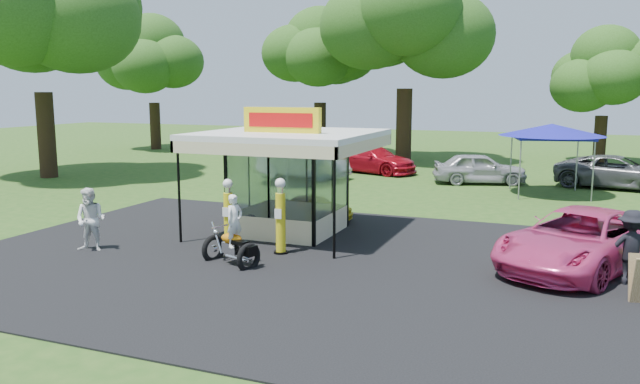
% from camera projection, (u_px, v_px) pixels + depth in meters
% --- Properties ---
extents(ground, '(120.00, 120.00, 0.00)m').
position_uv_depth(ground, '(279.00, 282.00, 15.48)').
color(ground, '#254B17').
rests_on(ground, ground).
extents(asphalt_apron, '(20.00, 14.00, 0.04)m').
position_uv_depth(asphalt_apron, '(310.00, 261.00, 17.31)').
color(asphalt_apron, black).
rests_on(asphalt_apron, ground).
extents(gas_station_kiosk, '(5.40, 5.40, 4.18)m').
position_uv_depth(gas_station_kiosk, '(289.00, 180.00, 20.50)').
color(gas_station_kiosk, white).
rests_on(gas_station_kiosk, ground).
extents(gas_pump_left, '(0.40, 0.40, 2.14)m').
position_uv_depth(gas_pump_left, '(228.00, 216.00, 18.44)').
color(gas_pump_left, black).
rests_on(gas_pump_left, ground).
extents(gas_pump_right, '(0.42, 0.42, 2.24)m').
position_uv_depth(gas_pump_right, '(281.00, 218.00, 17.91)').
color(gas_pump_right, black).
rests_on(gas_pump_right, ground).
extents(motorcycle, '(1.80, 1.28, 2.04)m').
position_uv_depth(motorcycle, '(233.00, 237.00, 16.82)').
color(motorcycle, black).
rests_on(motorcycle, ground).
extents(spare_tires, '(0.96, 0.64, 0.80)m').
position_uv_depth(spare_tires, '(251.00, 227.00, 19.92)').
color(spare_tires, black).
rests_on(spare_tires, ground).
extents(kiosk_car, '(2.82, 1.13, 0.96)m').
position_uv_depth(kiosk_car, '(315.00, 207.00, 22.74)').
color(kiosk_car, yellow).
rests_on(kiosk_car, ground).
extents(pink_sedan, '(4.80, 6.34, 1.60)m').
position_uv_depth(pink_sedan, '(580.00, 240.00, 16.45)').
color(pink_sedan, '#D43978').
rests_on(pink_sedan, ground).
extents(spectator_west, '(1.05, 0.90, 1.89)m').
position_uv_depth(spectator_west, '(91.00, 220.00, 18.31)').
color(spectator_west, white).
rests_on(spectator_west, ground).
extents(spectator_east_a, '(1.30, 0.87, 1.87)m').
position_uv_depth(spectator_east_a, '(631.00, 248.00, 15.10)').
color(spectator_east_a, black).
rests_on(spectator_east_a, ground).
extents(bg_car_a, '(5.13, 2.16, 1.65)m').
position_uv_depth(bg_car_a, '(303.00, 163.00, 33.55)').
color(bg_car_a, silver).
rests_on(bg_car_a, ground).
extents(bg_car_b, '(5.87, 3.73, 1.58)m').
position_uv_depth(bg_car_b, '(371.00, 159.00, 35.87)').
color(bg_car_b, '#B30D1E').
rests_on(bg_car_b, ground).
extents(bg_car_c, '(4.97, 3.19, 1.58)m').
position_uv_depth(bg_car_c, '(480.00, 168.00, 31.64)').
color(bg_car_c, '#A2A1A5').
rests_on(bg_car_c, ground).
extents(bg_car_d, '(6.04, 3.45, 1.59)m').
position_uv_depth(bg_car_d, '(617.00, 172.00, 30.17)').
color(bg_car_d, '#565759').
rests_on(bg_car_d, ground).
extents(tent_west, '(4.30, 4.30, 3.00)m').
position_uv_depth(tent_west, '(286.00, 130.00, 31.32)').
color(tent_west, gray).
rests_on(tent_west, ground).
extents(tent_east, '(4.61, 4.61, 3.23)m').
position_uv_depth(tent_east, '(552.00, 131.00, 27.93)').
color(tent_east, gray).
rests_on(tent_east, ground).
extents(oak_far_a, '(8.78, 8.78, 10.41)m').
position_uv_depth(oak_far_a, '(153.00, 66.00, 49.25)').
color(oak_far_a, black).
rests_on(oak_far_a, ground).
extents(oak_far_b, '(8.81, 8.81, 10.50)m').
position_uv_depth(oak_far_b, '(320.00, 63.00, 45.83)').
color(oak_far_b, black).
rests_on(oak_far_b, ground).
extents(oak_far_c, '(11.56, 11.56, 13.63)m').
position_uv_depth(oak_far_c, '(406.00, 28.00, 40.17)').
color(oak_far_c, black).
rests_on(oak_far_c, ground).
extents(oak_far_d, '(7.20, 7.20, 8.58)m').
position_uv_depth(oak_far_d, '(604.00, 78.00, 39.57)').
color(oak_far_d, black).
rests_on(oak_far_d, ground).
extents(oak_near, '(11.83, 11.83, 13.63)m').
position_uv_depth(oak_near, '(38.00, 16.00, 32.76)').
color(oak_near, black).
rests_on(oak_near, ground).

